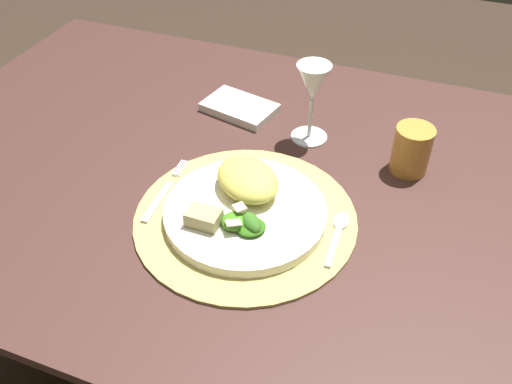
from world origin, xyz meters
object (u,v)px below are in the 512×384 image
Objects in this scene: dinner_plate at (245,212)px; fork at (164,193)px; dining_table at (264,226)px; amber_tumbler at (412,150)px; spoon at (339,229)px; wine_glass at (313,87)px; napkin at (240,108)px.

fork is at bearing 179.11° from dinner_plate.
amber_tumbler is (0.24, 0.12, 0.17)m from dining_table.
fork is at bearing -142.48° from dining_table.
spoon is 0.29m from wine_glass.
napkin is at bearing 86.04° from fork.
amber_tumbler reaches higher than spoon.
napkin is 0.92× the size of wine_glass.
amber_tumbler is at bearing -11.19° from napkin.
napkin reaches higher than dining_table.
dinner_plate is 1.83× the size of napkin.
wine_glass reaches higher than fork.
fork is (-0.15, -0.11, 0.14)m from dining_table.
dining_table is 9.14× the size of wine_glass.
amber_tumbler is at bearing -9.08° from wine_glass.
dining_table is at bearing 94.10° from dinner_plate.
wine_glass is at bearing 83.09° from dinner_plate.
wine_glass is at bearing 116.95° from spoon.
dinner_plate is 0.33m from napkin.
dining_table is 0.23m from fork.
amber_tumbler reaches higher than napkin.
amber_tumbler reaches higher than dinner_plate.
fork is 1.35× the size of spoon.
napkin is (-0.13, 0.31, -0.01)m from dinner_plate.
fork is at bearing -149.39° from amber_tumbler.
spoon is (0.16, -0.09, 0.14)m from dining_table.
fork reaches higher than dining_table.
dinner_plate is 0.16m from spoon.
napkin is at bearing 166.31° from wine_glass.
dining_table is 5.41× the size of dinner_plate.
wine_glass is at bearing 54.42° from fork.
napkin is at bearing 135.79° from spoon.
dining_table is 0.29m from wine_glass.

